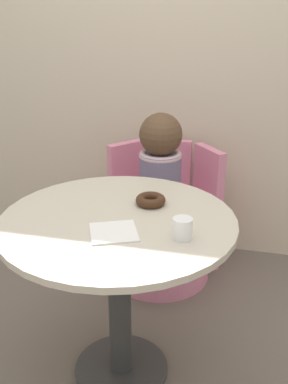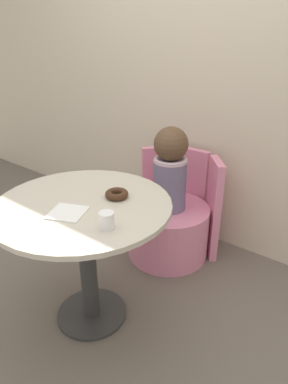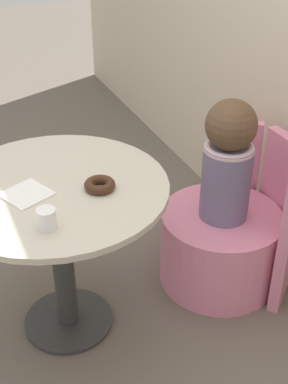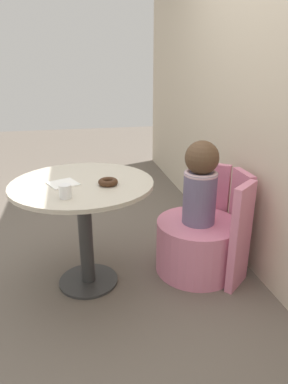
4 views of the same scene
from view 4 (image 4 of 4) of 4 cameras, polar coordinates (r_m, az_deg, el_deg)
The scene contains 9 objects.
ground_plane at distance 2.38m, azimuth -8.04°, elevation -14.97°, with size 12.00×12.00×0.00m, color #665B51.
back_wall at distance 2.30m, azimuth 20.62°, elevation 14.87°, with size 6.00×0.06×2.40m.
round_table at distance 2.15m, azimuth -10.02°, elevation -2.18°, with size 0.87×0.87×0.71m.
tub_chair at distance 2.45m, azimuth 8.75°, elevation -8.86°, with size 0.56×0.56×0.37m.
booth_backrest at distance 2.46m, azimuth 14.09°, elevation -4.74°, with size 0.66×0.24×0.71m.
child_figure at distance 2.26m, azimuth 9.39°, elevation 1.61°, with size 0.22×0.22×0.56m.
donut at distance 2.01m, azimuth -6.01°, elevation 1.68°, with size 0.12×0.12×0.04m.
cup at distance 1.85m, azimuth -12.97°, elevation 0.10°, with size 0.07×0.07×0.07m.
paper_napkin at distance 2.08m, azimuth -13.34°, elevation 1.37°, with size 0.21×0.21×0.01m.
Camera 4 is at (1.95, -0.08, 1.37)m, focal length 32.00 mm.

